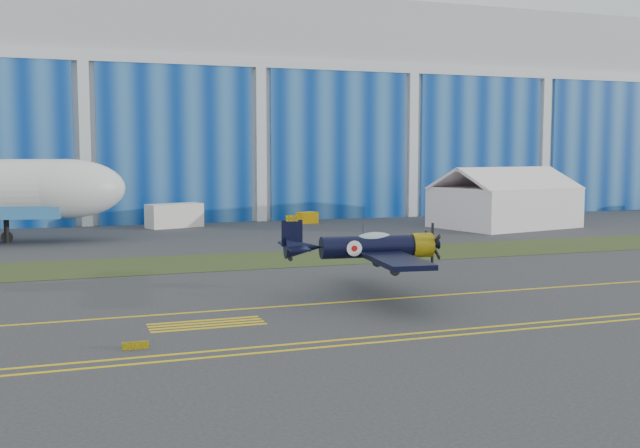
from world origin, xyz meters
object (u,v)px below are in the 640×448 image
object	(u,v)px
warbird	(368,247)
tent	(505,197)
tug	(307,218)
shipping_container	(174,216)

from	to	relation	value
warbird	tent	xyz separation A→B (m)	(32.94, 35.68, 0.49)
tent	tug	size ratio (longest dim) A/B	7.26
tent	shipping_container	size ratio (longest dim) A/B	2.72
warbird	tug	size ratio (longest dim) A/B	5.93
warbird	shipping_container	world-z (taller)	warbird
warbird	tent	distance (m)	48.57
warbird	tent	size ratio (longest dim) A/B	0.82
shipping_container	tug	bearing A→B (deg)	-20.09
shipping_container	tug	world-z (taller)	shipping_container
tent	shipping_container	world-z (taller)	tent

